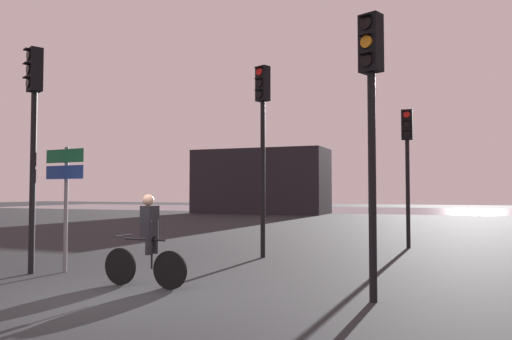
% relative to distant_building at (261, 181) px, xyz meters
% --- Properties ---
extents(ground_plane, '(120.00, 120.00, 0.00)m').
position_rel_distant_building_xyz_m(ground_plane, '(8.61, -29.23, -2.43)').
color(ground_plane, black).
extents(water_strip, '(80.00, 16.00, 0.01)m').
position_rel_distant_building_xyz_m(water_strip, '(8.61, 10.00, -2.43)').
color(water_strip, slate).
rests_on(water_strip, ground).
extents(distant_building, '(10.16, 4.00, 4.87)m').
position_rel_distant_building_xyz_m(distant_building, '(0.00, 0.00, 0.00)').
color(distant_building, black).
rests_on(distant_building, ground).
extents(traffic_light_near_left, '(0.39, 0.41, 4.63)m').
position_rel_distant_building_xyz_m(traffic_light_near_left, '(5.64, -27.88, 0.77)').
color(traffic_light_near_left, black).
rests_on(traffic_light_near_left, ground).
extents(traffic_light_far_right, '(0.33, 0.34, 4.11)m').
position_rel_distant_building_xyz_m(traffic_light_far_right, '(12.40, -20.26, 0.44)').
color(traffic_light_far_right, black).
rests_on(traffic_light_far_right, ground).
extents(traffic_light_center, '(0.39, 0.41, 4.88)m').
position_rel_distant_building_xyz_m(traffic_light_center, '(9.14, -23.83, 0.93)').
color(traffic_light_center, black).
rests_on(traffic_light_center, ground).
extents(traffic_light_near_right, '(0.39, 0.41, 4.40)m').
position_rel_distant_building_xyz_m(traffic_light_near_right, '(12.48, -27.96, 0.63)').
color(traffic_light_near_right, black).
rests_on(traffic_light_near_right, ground).
extents(direction_sign_post, '(1.09, 0.19, 2.60)m').
position_rel_distant_building_xyz_m(direction_sign_post, '(6.11, -27.48, -0.64)').
color(direction_sign_post, slate).
rests_on(direction_sign_post, ground).
extents(cyclist, '(1.71, 0.46, 1.62)m').
position_rel_distant_building_xyz_m(cyclist, '(8.65, -28.24, -1.62)').
color(cyclist, black).
rests_on(cyclist, ground).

